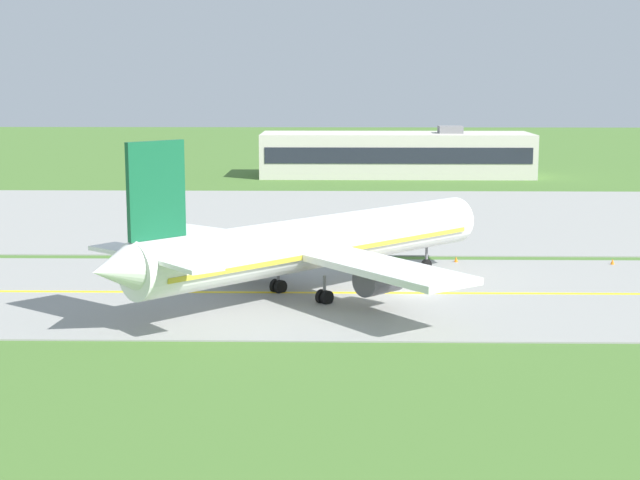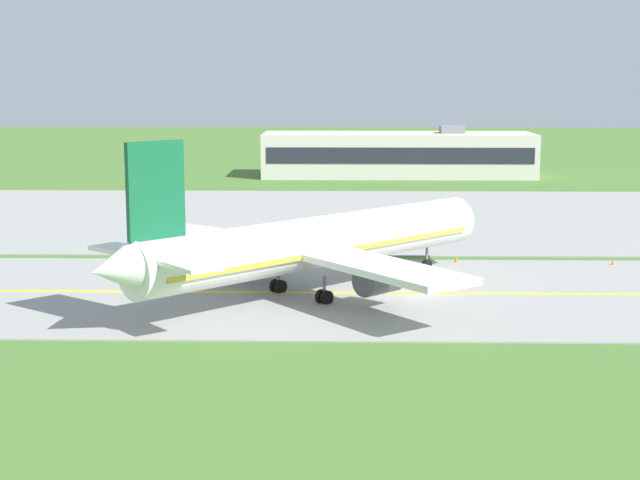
{
  "view_description": "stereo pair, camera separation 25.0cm",
  "coord_description": "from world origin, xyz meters",
  "views": [
    {
      "loc": [
        -6.25,
        -74.0,
        16.89
      ],
      "look_at": [
        -7.68,
        1.74,
        4.0
      ],
      "focal_mm": 54.23,
      "sensor_mm": 36.0,
      "label": 1
    },
    {
      "loc": [
        -6.0,
        -74.0,
        16.89
      ],
      "look_at": [
        -7.68,
        1.74,
        4.0
      ],
      "focal_mm": 54.23,
      "sensor_mm": 36.0,
      "label": 2
    }
  ],
  "objects": [
    {
      "name": "taxiway_centreline",
      "position": [
        0.0,
        0.0,
        0.11
      ],
      "size": [
        220.0,
        0.6,
        0.01
      ],
      "primitive_type": "cube",
      "color": "yellow",
      "rests_on": "taxiway_strip"
    },
    {
      "name": "apron_pad",
      "position": [
        10.0,
        42.0,
        0.05
      ],
      "size": [
        140.0,
        52.0,
        0.1
      ],
      "primitive_type": "cube",
      "color": "gray",
      "rests_on": "ground"
    },
    {
      "name": "terminal_building",
      "position": [
        3.64,
        90.75,
        3.69
      ],
      "size": [
        45.72,
        13.42,
        8.54
      ],
      "color": "beige",
      "rests_on": "ground"
    },
    {
      "name": "ground_plane",
      "position": [
        0.0,
        0.0,
        0.0
      ],
      "size": [
        500.0,
        500.0,
        0.0
      ],
      "primitive_type": "plane",
      "color": "#47702D"
    },
    {
      "name": "airplane_lead",
      "position": [
        -8.02,
        -0.6,
        4.13
      ],
      "size": [
        31.18,
        31.28,
        12.7
      ],
      "color": "white",
      "rests_on": "ground"
    },
    {
      "name": "taxiway_strip",
      "position": [
        0.0,
        0.0,
        0.05
      ],
      "size": [
        240.0,
        28.0,
        0.1
      ],
      "primitive_type": "cube",
      "color": "gray",
      "rests_on": "ground"
    },
    {
      "name": "traffic_cone_near_edge",
      "position": [
        18.57,
        12.04,
        0.3
      ],
      "size": [
        0.44,
        0.44,
        0.6
      ],
      "primitive_type": "cone",
      "color": "orange",
      "rests_on": "ground"
    },
    {
      "name": "traffic_cone_mid_edge",
      "position": [
        4.57,
        12.95,
        0.3
      ],
      "size": [
        0.44,
        0.44,
        0.6
      ],
      "primitive_type": "cone",
      "color": "orange",
      "rests_on": "ground"
    }
  ]
}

